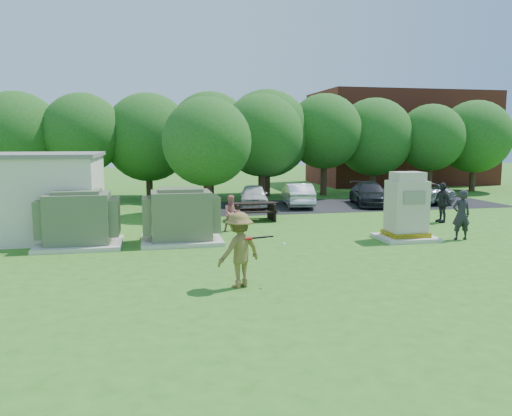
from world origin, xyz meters
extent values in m
plane|color=#2D6619|center=(0.00, 0.00, 0.00)|extent=(120.00, 120.00, 0.00)
cube|color=maroon|center=(18.00, 27.00, 4.00)|extent=(15.00, 8.00, 8.00)
cube|color=#232326|center=(7.00, 13.50, 0.01)|extent=(20.00, 6.00, 0.01)
cube|color=beige|center=(-6.50, 4.50, 0.07)|extent=(3.00, 2.40, 0.15)
cube|color=#576447|center=(-6.50, 4.50, 1.05)|extent=(2.20, 1.80, 1.80)
cube|color=#576447|center=(-6.50, 4.50, 2.01)|extent=(1.60, 1.30, 0.12)
cube|color=#576447|center=(-7.77, 4.50, 1.07)|extent=(0.32, 1.50, 1.35)
cube|color=#576447|center=(-5.23, 4.50, 1.07)|extent=(0.32, 1.50, 1.35)
cube|color=beige|center=(-2.80, 4.50, 0.07)|extent=(3.00, 2.40, 0.15)
cube|color=#5D6647|center=(-2.80, 4.50, 1.05)|extent=(2.20, 1.80, 1.80)
cube|color=#5D6647|center=(-2.80, 4.50, 2.01)|extent=(1.60, 1.30, 0.12)
cube|color=#5D6647|center=(-4.07, 4.50, 1.07)|extent=(0.32, 1.50, 1.35)
cube|color=#5D6647|center=(-1.53, 4.50, 1.07)|extent=(0.32, 1.50, 1.35)
cube|color=beige|center=(5.81, 3.19, 0.07)|extent=(2.17, 1.78, 0.15)
cube|color=yellow|center=(5.81, 3.19, 0.24)|extent=(1.53, 1.24, 0.18)
cube|color=beige|center=(5.81, 3.19, 1.31)|extent=(1.38, 1.09, 1.98)
cube|color=beige|center=(5.81, 3.19, 2.48)|extent=(1.14, 0.89, 0.35)
cube|color=gray|center=(5.81, 2.62, 1.71)|extent=(0.89, 0.04, 0.49)
cube|color=black|center=(0.94, 8.94, 0.84)|extent=(2.04, 0.79, 0.07)
cube|color=black|center=(0.94, 9.56, 0.50)|extent=(2.04, 0.28, 0.06)
cube|color=black|center=(0.94, 8.31, 0.50)|extent=(2.04, 0.28, 0.06)
cube|color=black|center=(0.05, 8.94, 0.42)|extent=(0.09, 1.53, 0.84)
cube|color=black|center=(1.82, 8.94, 0.42)|extent=(0.09, 1.53, 0.84)
imported|color=brown|center=(-1.66, -1.73, 1.00)|extent=(1.49, 1.26, 2.00)
imported|color=black|center=(7.90, 2.73, 0.98)|extent=(0.78, 0.57, 1.96)
imported|color=#C7696E|center=(-0.56, 6.31, 0.78)|extent=(0.84, 0.70, 1.55)
imported|color=#25242A|center=(9.50, 6.58, 0.95)|extent=(0.54, 1.14, 1.90)
imported|color=white|center=(1.94, 13.85, 0.65)|extent=(2.16, 4.04, 1.31)
imported|color=silver|center=(4.51, 13.51, 0.69)|extent=(2.03, 4.33, 1.37)
imported|color=black|center=(8.83, 13.12, 0.67)|extent=(2.88, 4.90, 1.33)
imported|color=#ADACB1|center=(12.46, 13.87, 0.65)|extent=(2.86, 4.93, 1.29)
cylinder|color=black|center=(-1.13, -1.73, 1.31)|extent=(0.83, 0.28, 0.06)
cylinder|color=maroon|center=(-1.44, -1.88, 1.31)|extent=(0.23, 0.12, 0.06)
sphere|color=white|center=(-0.47, -1.84, 1.13)|extent=(0.09, 0.09, 0.09)
cylinder|color=#47301E|center=(-12.00, 19.40, 1.20)|extent=(0.44, 0.44, 2.40)
sphere|color=#235B1C|center=(-12.00, 19.40, 4.08)|extent=(5.60, 5.60, 5.60)
cylinder|color=#47301E|center=(-8.00, 18.80, 1.40)|extent=(0.44, 0.44, 2.80)
sphere|color=#235B1C|center=(-8.00, 18.80, 4.30)|extent=(5.00, 5.00, 5.00)
cylinder|color=#47301E|center=(-4.00, 19.60, 1.15)|extent=(0.44, 0.44, 2.30)
sphere|color=#235B1C|center=(-4.00, 19.60, 4.04)|extent=(5.80, 5.80, 5.80)
cylinder|color=#47301E|center=(0.00, 18.70, 1.35)|extent=(0.44, 0.44, 2.70)
sphere|color=#235B1C|center=(0.00, 18.70, 4.32)|extent=(5.40, 5.40, 5.40)
cylinder|color=#47301E|center=(4.00, 19.30, 1.25)|extent=(0.44, 0.44, 2.50)
sphere|color=#235B1C|center=(4.00, 19.30, 4.30)|extent=(6.00, 6.00, 6.00)
cylinder|color=#47301E|center=(8.00, 18.90, 1.45)|extent=(0.44, 0.44, 2.90)
sphere|color=#235B1C|center=(8.00, 18.90, 4.46)|extent=(5.20, 5.20, 5.20)
cylinder|color=#47301E|center=(12.00, 19.50, 1.20)|extent=(0.44, 0.44, 2.40)
sphere|color=#235B1C|center=(12.00, 19.50, 4.08)|extent=(5.60, 5.60, 5.60)
cylinder|color=#47301E|center=(16.00, 18.60, 1.30)|extent=(0.44, 0.44, 2.60)
sphere|color=#235B1C|center=(16.00, 18.60, 4.04)|extent=(4.80, 4.80, 4.80)
cylinder|color=#47301E|center=(20.00, 19.20, 1.25)|extent=(0.44, 0.44, 2.50)
sphere|color=#235B1C|center=(20.00, 19.20, 4.12)|extent=(5.40, 5.40, 5.40)
cylinder|color=#47301E|center=(-1.00, 11.50, 1.20)|extent=(0.44, 0.44, 2.40)
sphere|color=#235B1C|center=(-1.00, 11.50, 3.78)|extent=(4.60, 4.60, 4.60)
cylinder|color=#47301E|center=(3.00, 16.50, 1.30)|extent=(0.44, 0.44, 2.60)
sphere|color=#235B1C|center=(3.00, 16.50, 4.16)|extent=(5.20, 5.20, 5.20)
camera|label=1|loc=(-3.87, -14.38, 3.87)|focal=35.00mm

